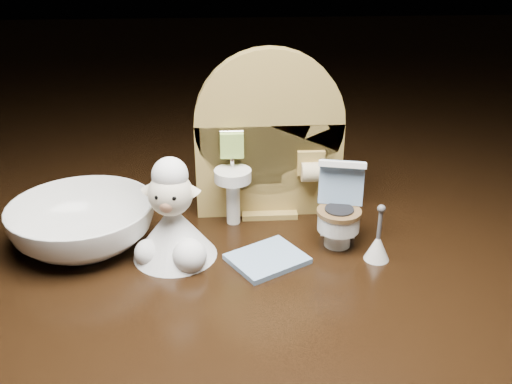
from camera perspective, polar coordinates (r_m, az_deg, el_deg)
backdrop_panel at (r=0.50m, az=1.25°, el=4.69°), size 0.13×0.05×0.15m
toy_toilet at (r=0.47m, az=8.32°, el=-2.10°), size 0.04×0.05×0.07m
bath_mat at (r=0.45m, az=1.13°, el=-6.69°), size 0.07×0.07×0.00m
toilet_brush at (r=0.46m, az=12.06°, el=-5.22°), size 0.02×0.02×0.05m
plush_lamb at (r=0.45m, az=-8.29°, el=-3.16°), size 0.07×0.07×0.09m
ceramic_bowl at (r=0.49m, az=-16.91°, el=-3.13°), size 0.15×0.15×0.04m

